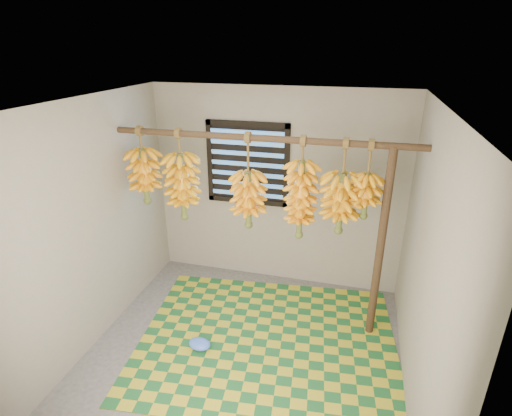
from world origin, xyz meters
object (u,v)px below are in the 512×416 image
(banana_bunch_a, at_px, (145,176))
(plastic_bag, at_px, (200,344))
(woven_mat, at_px, (267,340))
(banana_bunch_d, at_px, (301,200))
(banana_bunch_b, at_px, (182,187))
(banana_bunch_e, at_px, (341,203))
(banana_bunch_c, at_px, (248,200))
(support_post, at_px, (380,248))
(banana_bunch_f, at_px, (366,196))

(banana_bunch_a, bearing_deg, plastic_bag, -40.42)
(woven_mat, xyz_separation_m, banana_bunch_d, (0.22, 0.41, 1.41))
(banana_bunch_a, relative_size, banana_bunch_b, 0.86)
(plastic_bag, distance_m, banana_bunch_e, 1.96)
(banana_bunch_e, bearing_deg, banana_bunch_c, -180.00)
(support_post, bearing_deg, woven_mat, -157.76)
(support_post, distance_m, banana_bunch_d, 0.90)
(banana_bunch_b, bearing_deg, support_post, 0.00)
(woven_mat, bearing_deg, plastic_bag, -155.18)
(banana_bunch_d, height_order, banana_bunch_e, same)
(banana_bunch_b, height_order, banana_bunch_e, same)
(banana_bunch_f, bearing_deg, banana_bunch_a, 180.00)
(woven_mat, height_order, banana_bunch_a, banana_bunch_a)
(woven_mat, height_order, banana_bunch_d, banana_bunch_d)
(woven_mat, distance_m, banana_bunch_b, 1.81)
(support_post, distance_m, banana_bunch_e, 0.59)
(banana_bunch_b, bearing_deg, banana_bunch_e, 0.00)
(plastic_bag, xyz_separation_m, banana_bunch_d, (0.84, 0.70, 1.36))
(woven_mat, bearing_deg, banana_bunch_b, 158.05)
(woven_mat, xyz_separation_m, banana_bunch_a, (-1.45, 0.41, 1.51))
(plastic_bag, bearing_deg, banana_bunch_b, 119.55)
(banana_bunch_a, relative_size, banana_bunch_c, 0.85)
(plastic_bag, bearing_deg, banana_bunch_d, 39.81)
(banana_bunch_e, bearing_deg, banana_bunch_f, 0.00)
(banana_bunch_a, relative_size, banana_bunch_f, 1.10)
(banana_bunch_b, bearing_deg, plastic_bag, -60.45)
(banana_bunch_b, relative_size, banana_bunch_f, 1.29)
(banana_bunch_c, xyz_separation_m, banana_bunch_e, (0.91, 0.00, 0.06))
(banana_bunch_a, bearing_deg, support_post, -0.00)
(support_post, xyz_separation_m, banana_bunch_f, (-0.19, 0.00, 0.52))
(support_post, height_order, woven_mat, support_post)
(banana_bunch_b, bearing_deg, woven_mat, -21.95)
(support_post, relative_size, banana_bunch_f, 2.66)
(woven_mat, xyz_separation_m, banana_bunch_c, (-0.31, 0.41, 1.36))
(woven_mat, relative_size, banana_bunch_d, 2.50)
(banana_bunch_a, height_order, banana_bunch_b, same)
(woven_mat, relative_size, banana_bunch_f, 3.43)
(banana_bunch_a, bearing_deg, banana_bunch_c, -0.00)
(banana_bunch_a, bearing_deg, banana_bunch_d, 0.00)
(banana_bunch_c, distance_m, banana_bunch_f, 1.14)
(banana_bunch_e, height_order, banana_bunch_f, same)
(woven_mat, height_order, banana_bunch_e, banana_bunch_e)
(support_post, height_order, banana_bunch_f, banana_bunch_f)
(woven_mat, distance_m, banana_bunch_d, 1.49)
(woven_mat, bearing_deg, banana_bunch_d, 62.32)
(woven_mat, height_order, banana_bunch_f, banana_bunch_f)
(plastic_bag, bearing_deg, support_post, 23.24)
(banana_bunch_a, bearing_deg, banana_bunch_f, 0.00)
(support_post, xyz_separation_m, plastic_bag, (-1.64, -0.70, -0.94))
(banana_bunch_b, xyz_separation_m, banana_bunch_c, (0.71, 0.00, -0.07))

